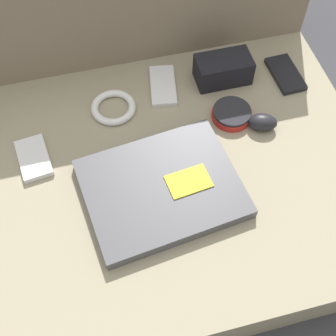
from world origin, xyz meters
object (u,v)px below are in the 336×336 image
at_px(computer_mouse, 263,122).
at_px(camera_pouch, 223,69).
at_px(laptop, 162,188).
at_px(phone_black, 285,74).
at_px(phone_small, 163,86).
at_px(speaker_puck, 232,114).
at_px(phone_silver, 34,158).

height_order(computer_mouse, camera_pouch, camera_pouch).
height_order(laptop, computer_mouse, computer_mouse).
distance_m(phone_black, phone_small, 0.31).
xyz_separation_m(speaker_puck, phone_silver, (-0.46, -0.01, -0.00)).
bearing_deg(computer_mouse, laptop, -136.88).
bearing_deg(computer_mouse, camera_pouch, 124.50).
relative_size(speaker_puck, camera_pouch, 0.70).
height_order(laptop, camera_pouch, camera_pouch).
bearing_deg(phone_black, speaker_puck, -154.29).
bearing_deg(laptop, phone_silver, 142.78).
bearing_deg(camera_pouch, phone_silver, -164.86).
xyz_separation_m(laptop, camera_pouch, (0.22, 0.28, 0.02)).
bearing_deg(camera_pouch, speaker_puck, -97.81).
bearing_deg(speaker_puck, computer_mouse, -38.65).
relative_size(computer_mouse, phone_small, 0.57).
height_order(laptop, phone_black, laptop).
bearing_deg(phone_black, computer_mouse, -131.97).
distance_m(laptop, speaker_puck, 0.26).
xyz_separation_m(phone_silver, camera_pouch, (0.48, 0.13, 0.03)).
height_order(speaker_puck, phone_silver, speaker_puck).
xyz_separation_m(laptop, phone_black, (0.38, 0.25, -0.01)).
bearing_deg(computer_mouse, speaker_puck, 161.95).
distance_m(phone_silver, phone_black, 0.65).
relative_size(laptop, phone_silver, 2.94).
bearing_deg(speaker_puck, phone_small, 135.49).
distance_m(speaker_puck, phone_silver, 0.46).
relative_size(laptop, computer_mouse, 4.48).
xyz_separation_m(computer_mouse, camera_pouch, (-0.04, 0.17, 0.01)).
xyz_separation_m(computer_mouse, speaker_puck, (-0.06, 0.05, -0.01)).
bearing_deg(phone_small, phone_silver, -147.09).
relative_size(computer_mouse, speaker_puck, 0.83).
bearing_deg(phone_small, laptop, -94.40).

